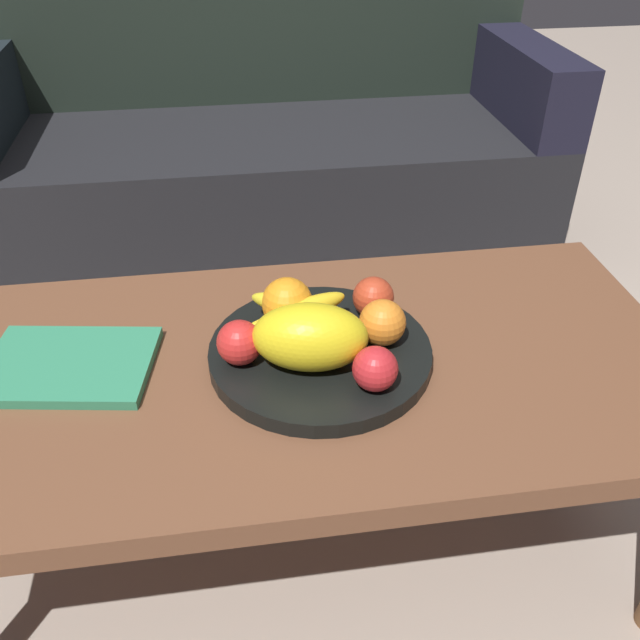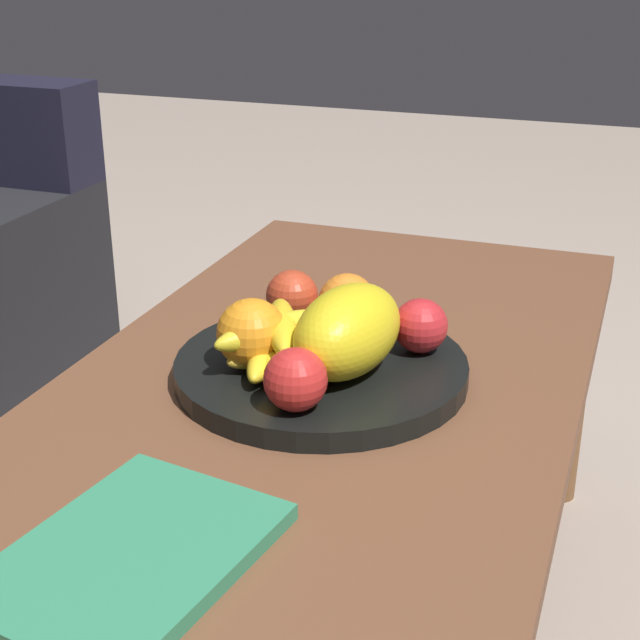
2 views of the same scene
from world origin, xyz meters
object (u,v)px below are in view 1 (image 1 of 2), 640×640
object	(u,v)px
melon_large_front	(310,337)
apple_right	(375,369)
apple_front	(240,343)
orange_front	(382,323)
fruit_bowl	(320,353)
coffee_table	(294,385)
orange_left	(290,303)
apple_left	(373,297)
couch	(264,150)
banana_bunch	(299,317)
magazine	(69,365)

from	to	relation	value
melon_large_front	apple_right	bearing A→B (deg)	-37.18
apple_front	apple_right	distance (m)	0.20
orange_front	apple_right	size ratio (longest dim) A/B	1.11
fruit_bowl	apple_right	world-z (taller)	apple_right
coffee_table	orange_left	size ratio (longest dim) A/B	15.19
apple_right	orange_left	bearing A→B (deg)	120.55
orange_front	apple_left	xyz separation A→B (m)	(0.00, 0.07, -0.00)
couch	orange_left	bearing A→B (deg)	-91.97
orange_left	apple_right	distance (m)	0.20
melon_large_front	banana_bunch	distance (m)	0.09
apple_left	banana_bunch	size ratio (longest dim) A/B	0.40
apple_left	magazine	distance (m)	0.48
coffee_table	apple_left	distance (m)	0.19
apple_left	apple_right	size ratio (longest dim) A/B	1.03
couch	orange_front	xyz separation A→B (m)	(0.09, -1.22, 0.19)
couch	orange_front	size ratio (longest dim) A/B	23.56
orange_left	apple_left	world-z (taller)	orange_left
apple_right	coffee_table	bearing A→B (deg)	135.89
apple_left	banana_bunch	world-z (taller)	apple_left
magazine	melon_large_front	bearing A→B (deg)	-2.11
apple_front	magazine	size ratio (longest dim) A/B	0.27
couch	magazine	bearing A→B (deg)	-107.88
couch	magazine	distance (m)	1.26
fruit_bowl	apple_right	distance (m)	0.13
apple_left	melon_large_front	bearing A→B (deg)	-136.19
orange_front	apple_right	distance (m)	0.11
orange_front	apple_right	xyz separation A→B (m)	(-0.03, -0.10, -0.00)
coffee_table	apple_right	bearing A→B (deg)	-44.11
fruit_bowl	magazine	xyz separation A→B (m)	(-0.38, 0.03, -0.00)
melon_large_front	apple_left	world-z (taller)	melon_large_front
melon_large_front	magazine	distance (m)	0.37
couch	apple_left	size ratio (longest dim) A/B	25.31
coffee_table	magazine	world-z (taller)	magazine
melon_large_front	apple_front	xyz separation A→B (m)	(-0.10, 0.02, -0.02)
fruit_bowl	apple_right	bearing A→B (deg)	-58.74
orange_left	apple_right	xyz separation A→B (m)	(0.10, -0.17, -0.01)
orange_left	melon_large_front	bearing A→B (deg)	-80.78
orange_front	apple_front	size ratio (longest dim) A/B	1.06
melon_large_front	apple_right	xyz separation A→B (m)	(0.08, -0.06, -0.02)
fruit_bowl	apple_front	size ratio (longest dim) A/B	5.07
apple_right	banana_bunch	distance (m)	0.17
couch	magazine	world-z (taller)	couch
couch	melon_large_front	size ratio (longest dim) A/B	10.08
orange_front	apple_front	world-z (taller)	orange_front
couch	apple_right	size ratio (longest dim) A/B	26.12
couch	melon_large_front	world-z (taller)	couch
couch	apple_left	world-z (taller)	couch
melon_large_front	orange_front	xyz separation A→B (m)	(0.12, 0.04, -0.01)
couch	banana_bunch	distance (m)	1.19
apple_front	apple_right	world-z (taller)	apple_front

